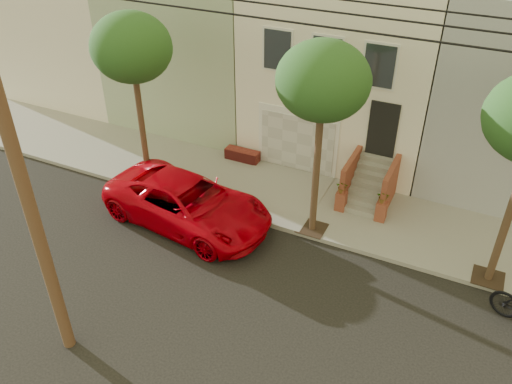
% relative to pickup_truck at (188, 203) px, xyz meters
% --- Properties ---
extents(ground, '(90.00, 90.00, 0.00)m').
position_rel_pickup_truck_xyz_m(ground, '(2.94, -2.59, -0.81)').
color(ground, black).
rests_on(ground, ground).
extents(sidewalk, '(40.00, 3.70, 0.15)m').
position_rel_pickup_truck_xyz_m(sidewalk, '(2.94, 2.76, -0.74)').
color(sidewalk, gray).
rests_on(sidewalk, ground).
extents(house_row, '(33.10, 11.70, 7.00)m').
position_rel_pickup_truck_xyz_m(house_row, '(2.95, 8.60, 2.83)').
color(house_row, silver).
rests_on(house_row, sidewalk).
extents(tree_left, '(2.70, 2.57, 6.30)m').
position_rel_pickup_truck_xyz_m(tree_left, '(-2.56, 1.31, 4.44)').
color(tree_left, '#2D2116').
rests_on(tree_left, sidewalk).
extents(tree_mid, '(2.70, 2.57, 6.30)m').
position_rel_pickup_truck_xyz_m(tree_mid, '(3.94, 1.31, 4.44)').
color(tree_mid, '#2D2116').
rests_on(tree_mid, sidewalk).
extents(pickup_truck, '(6.13, 3.41, 1.62)m').
position_rel_pickup_truck_xyz_m(pickup_truck, '(0.00, 0.00, 0.00)').
color(pickup_truck, '#B8000C').
rests_on(pickup_truck, ground).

